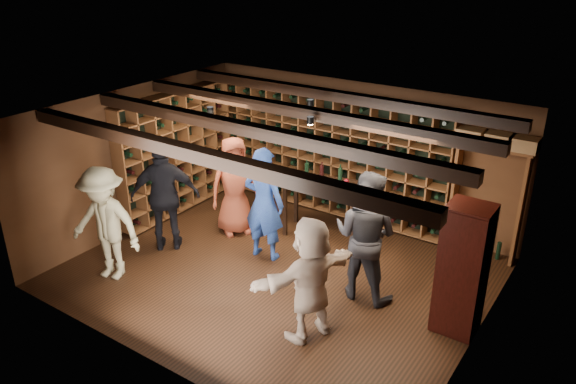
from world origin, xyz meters
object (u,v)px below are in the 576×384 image
Objects in this scene: guest_khaki at (105,224)px; guest_beige at (310,279)px; man_blue_shirt at (264,204)px; man_grey_suit at (365,236)px; guest_woman_black at (165,196)px; guest_red_floral at (235,186)px; tasting_table at (323,189)px; display_cabinet at (462,272)px.

guest_beige is at bearing -5.35° from guest_khaki.
man_grey_suit reaches higher than man_blue_shirt.
man_blue_shirt is at bearing 34.66° from guest_khaki.
guest_woman_black is (-1.48, -0.67, 0.01)m from man_blue_shirt.
man_blue_shirt reaches higher than guest_khaki.
guest_red_floral is (-0.92, 0.41, -0.06)m from man_blue_shirt.
guest_beige is at bearing 129.05° from guest_woman_black.
guest_beige is (-0.15, -1.20, -0.12)m from man_grey_suit.
guest_khaki is at bearing 41.67° from man_blue_shirt.
man_grey_suit is 2.79m from guest_red_floral.
guest_beige is (2.59, -1.71, -0.03)m from guest_red_floral.
man_blue_shirt is 1.05× the size of guest_khaki.
guest_woman_black is at bearing -79.98° from guest_beige.
man_grey_suit is 1.14× the size of guest_beige.
guest_beige is (3.15, -0.63, -0.10)m from guest_woman_black.
man_grey_suit is 1.10× the size of guest_red_floral.
tasting_table is at bearing -115.25° from man_blue_shirt.
guest_red_floral is at bearing -156.86° from guest_woman_black.
man_blue_shirt is 0.99× the size of guest_woman_black.
guest_khaki is (-0.10, -1.12, -0.05)m from guest_woman_black.
man_grey_suit is at bearing 169.85° from man_blue_shirt.
man_grey_suit is (1.82, -0.10, 0.03)m from man_blue_shirt.
guest_woman_black is at bearing -147.86° from tasting_table.
tasting_table is at bearing -24.57° from guest_red_floral.
guest_woman_black is (-0.56, -1.08, 0.07)m from guest_red_floral.
guest_red_floral is 0.98× the size of guest_khaki.
display_cabinet is 3.07m from tasting_table.
guest_woman_black is at bearing 70.79° from guest_khaki.
guest_red_floral is 1.22m from guest_woman_black.
guest_beige is at bearing 81.04° from man_grey_suit.
tasting_table is (0.38, 1.16, -0.08)m from man_blue_shirt.
man_grey_suit is 3.80m from guest_khaki.
guest_woman_black is at bearing 17.41° from man_blue_shirt.
display_cabinet is 4.14m from guest_red_floral.
guest_woman_black is (-4.66, -0.56, 0.08)m from display_cabinet.
guest_beige is 1.19× the size of tasting_table.
man_grey_suit reaches higher than tasting_table.
guest_woman_black is at bearing 7.77° from man_grey_suit.
man_grey_suit reaches higher than guest_woman_black.
man_blue_shirt is at bearing 178.08° from display_cabinet.
guest_khaki is (-1.58, -1.79, -0.04)m from man_blue_shirt.
guest_red_floral is at bearing -12.58° from man_grey_suit.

